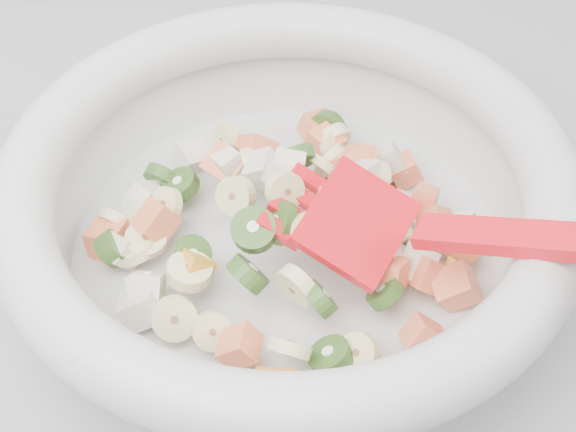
{
  "coord_description": "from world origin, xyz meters",
  "views": [
    {
      "loc": [
        -0.11,
        1.03,
        1.34
      ],
      "look_at": [
        -0.1,
        1.41,
        0.95
      ],
      "focal_mm": 55.0,
      "sensor_mm": 36.0,
      "label": 1
    }
  ],
  "objects": [
    {
      "name": "mixing_bowl",
      "position": [
        -0.1,
        1.41,
        0.95
      ],
      "size": [
        0.45,
        0.36,
        0.15
      ],
      "color": "silver",
      "rests_on": "counter"
    }
  ]
}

